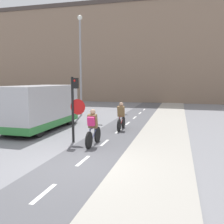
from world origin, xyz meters
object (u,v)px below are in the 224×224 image
object	(u,v)px
traffic_light_pole	(75,102)
street_lamp_far	(80,56)
cyclist_far	(121,118)
van	(40,108)
cyclist_near	(93,129)

from	to	relation	value
traffic_light_pole	street_lamp_far	xyz separation A→B (m)	(-2.97, 8.04, 2.73)
street_lamp_far	cyclist_far	size ratio (longest dim) A/B	4.34
van	cyclist_near	bearing A→B (deg)	-32.72
street_lamp_far	cyclist_far	distance (m)	7.58
street_lamp_far	van	bearing A→B (deg)	-90.44
cyclist_near	cyclist_far	world-z (taller)	cyclist_near
cyclist_near	street_lamp_far	bearing A→B (deg)	114.99
van	cyclist_far	bearing A→B (deg)	12.01
street_lamp_far	cyclist_far	world-z (taller)	street_lamp_far
traffic_light_pole	van	size ratio (longest dim) A/B	0.53
traffic_light_pole	cyclist_far	world-z (taller)	traffic_light_pole
traffic_light_pole	cyclist_near	size ratio (longest dim) A/B	1.61
traffic_light_pole	van	bearing A→B (deg)	144.05
cyclist_far	van	size ratio (longest dim) A/B	0.32
cyclist_near	cyclist_far	bearing A→B (deg)	83.61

